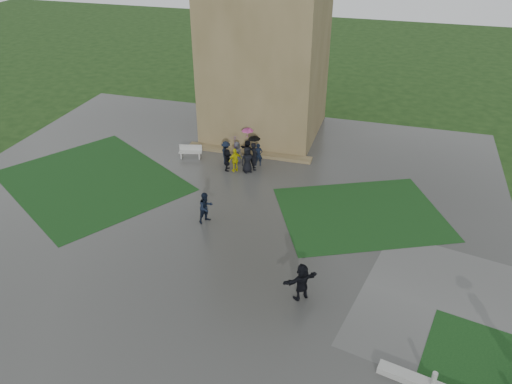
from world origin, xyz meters
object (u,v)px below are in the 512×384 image
(pedestrian_mid, at_px, (206,208))
(pedestrian_near, at_px, (302,282))
(tower, at_px, (267,10))
(bench, at_px, (191,151))

(pedestrian_mid, relative_size, pedestrian_near, 0.98)
(pedestrian_mid, height_order, pedestrian_near, pedestrian_near)
(tower, height_order, pedestrian_near, tower)
(bench, height_order, pedestrian_near, pedestrian_near)
(tower, bearing_deg, bench, -121.42)
(tower, distance_m, pedestrian_mid, 15.51)
(tower, xyz_separation_m, pedestrian_mid, (0.26, -13.25, -8.07))
(tower, xyz_separation_m, bench, (-3.71, -6.08, -8.51))
(bench, height_order, pedestrian_mid, pedestrian_mid)
(pedestrian_near, bearing_deg, bench, -90.47)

